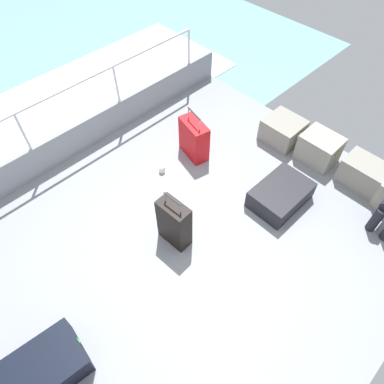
{
  "coord_description": "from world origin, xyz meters",
  "views": [
    {
      "loc": [
        1.51,
        -1.48,
        3.56
      ],
      "look_at": [
        -0.37,
        0.37,
        0.25
      ],
      "focal_mm": 32.81,
      "sensor_mm": 36.0,
      "label": 1
    }
  ],
  "objects_px": {
    "cargo_crate_2": "(364,174)",
    "suitcase_5": "(174,223)",
    "suitcase_0": "(194,139)",
    "paper_cup": "(162,169)",
    "cargo_crate_1": "(319,148)",
    "suitcase_1": "(42,371)",
    "cargo_crate_0": "(283,130)",
    "suitcase_2": "(280,195)"
  },
  "relations": [
    {
      "from": "suitcase_1",
      "to": "suitcase_2",
      "type": "distance_m",
      "value": 3.14
    },
    {
      "from": "cargo_crate_1",
      "to": "suitcase_2",
      "type": "height_order",
      "value": "cargo_crate_1"
    },
    {
      "from": "cargo_crate_0",
      "to": "suitcase_1",
      "type": "relative_size",
      "value": 0.69
    },
    {
      "from": "cargo_crate_1",
      "to": "cargo_crate_0",
      "type": "bearing_deg",
      "value": -177.3
    },
    {
      "from": "cargo_crate_1",
      "to": "suitcase_0",
      "type": "height_order",
      "value": "suitcase_0"
    },
    {
      "from": "suitcase_1",
      "to": "paper_cup",
      "type": "height_order",
      "value": "suitcase_1"
    },
    {
      "from": "cargo_crate_1",
      "to": "suitcase_2",
      "type": "distance_m",
      "value": 0.98
    },
    {
      "from": "suitcase_0",
      "to": "paper_cup",
      "type": "xyz_separation_m",
      "value": [
        -0.06,
        -0.55,
        -0.23
      ]
    },
    {
      "from": "suitcase_2",
      "to": "paper_cup",
      "type": "height_order",
      "value": "suitcase_2"
    },
    {
      "from": "suitcase_0",
      "to": "suitcase_1",
      "type": "distance_m",
      "value": 3.15
    },
    {
      "from": "cargo_crate_1",
      "to": "paper_cup",
      "type": "relative_size",
      "value": 5.36
    },
    {
      "from": "suitcase_1",
      "to": "suitcase_5",
      "type": "bearing_deg",
      "value": 97.21
    },
    {
      "from": "cargo_crate_0",
      "to": "suitcase_0",
      "type": "bearing_deg",
      "value": -121.76
    },
    {
      "from": "suitcase_0",
      "to": "suitcase_1",
      "type": "height_order",
      "value": "suitcase_0"
    },
    {
      "from": "cargo_crate_0",
      "to": "suitcase_1",
      "type": "height_order",
      "value": "cargo_crate_0"
    },
    {
      "from": "cargo_crate_2",
      "to": "suitcase_5",
      "type": "height_order",
      "value": "suitcase_5"
    },
    {
      "from": "suitcase_0",
      "to": "paper_cup",
      "type": "bearing_deg",
      "value": -96.06
    },
    {
      "from": "cargo_crate_0",
      "to": "suitcase_2",
      "type": "height_order",
      "value": "cargo_crate_0"
    },
    {
      "from": "paper_cup",
      "to": "suitcase_5",
      "type": "bearing_deg",
      "value": -33.32
    },
    {
      "from": "suitcase_2",
      "to": "suitcase_5",
      "type": "height_order",
      "value": "suitcase_5"
    },
    {
      "from": "suitcase_5",
      "to": "suitcase_0",
      "type": "bearing_deg",
      "value": 126.33
    },
    {
      "from": "cargo_crate_1",
      "to": "suitcase_5",
      "type": "relative_size",
      "value": 0.7
    },
    {
      "from": "cargo_crate_1",
      "to": "suitcase_5",
      "type": "distance_m",
      "value": 2.33
    },
    {
      "from": "cargo_crate_0",
      "to": "suitcase_5",
      "type": "height_order",
      "value": "suitcase_5"
    },
    {
      "from": "cargo_crate_1",
      "to": "suitcase_5",
      "type": "bearing_deg",
      "value": -100.73
    },
    {
      "from": "suitcase_5",
      "to": "paper_cup",
      "type": "xyz_separation_m",
      "value": [
        -0.9,
        0.59,
        -0.27
      ]
    },
    {
      "from": "cargo_crate_0",
      "to": "suitcase_5",
      "type": "relative_size",
      "value": 0.72
    },
    {
      "from": "cargo_crate_2",
      "to": "paper_cup",
      "type": "bearing_deg",
      "value": -139.18
    },
    {
      "from": "cargo_crate_1",
      "to": "cargo_crate_2",
      "type": "height_order",
      "value": "cargo_crate_1"
    },
    {
      "from": "cargo_crate_2",
      "to": "suitcase_5",
      "type": "relative_size",
      "value": 0.8
    },
    {
      "from": "suitcase_2",
      "to": "suitcase_5",
      "type": "bearing_deg",
      "value": -111.88
    },
    {
      "from": "paper_cup",
      "to": "suitcase_1",
      "type": "bearing_deg",
      "value": -64.97
    },
    {
      "from": "cargo_crate_1",
      "to": "cargo_crate_2",
      "type": "relative_size",
      "value": 0.87
    },
    {
      "from": "cargo_crate_2",
      "to": "suitcase_0",
      "type": "xyz_separation_m",
      "value": [
        -1.93,
        -1.17,
        0.09
      ]
    },
    {
      "from": "cargo_crate_1",
      "to": "cargo_crate_2",
      "type": "bearing_deg",
      "value": 2.41
    },
    {
      "from": "suitcase_1",
      "to": "suitcase_0",
      "type": "bearing_deg",
      "value": 109.83
    },
    {
      "from": "cargo_crate_0",
      "to": "cargo_crate_1",
      "type": "distance_m",
      "value": 0.58
    },
    {
      "from": "cargo_crate_0",
      "to": "suitcase_5",
      "type": "distance_m",
      "value": 2.26
    },
    {
      "from": "cargo_crate_2",
      "to": "suitcase_1",
      "type": "xyz_separation_m",
      "value": [
        -0.86,
        -4.13,
        -0.04
      ]
    },
    {
      "from": "cargo_crate_1",
      "to": "suitcase_1",
      "type": "bearing_deg",
      "value": -92.81
    },
    {
      "from": "suitcase_0",
      "to": "cargo_crate_1",
      "type": "bearing_deg",
      "value": 41.97
    },
    {
      "from": "cargo_crate_0",
      "to": "paper_cup",
      "type": "xyz_separation_m",
      "value": [
        -0.75,
        -1.67,
        -0.12
      ]
    }
  ]
}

